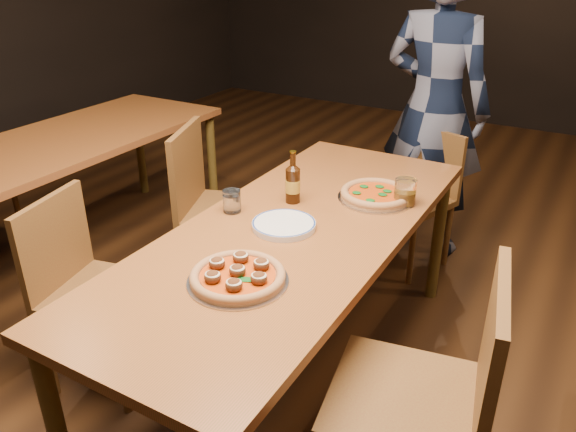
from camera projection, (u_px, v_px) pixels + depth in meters
The scene contains 14 objects.
ground at pixel (294, 376), 2.52m from camera, with size 9.00×9.00×0.00m, color black.
table_main at pixel (294, 243), 2.23m from camera, with size 0.80×2.00×0.75m.
table_left at pixel (62, 151), 3.22m from camera, with size 0.80×2.00×0.75m.
chair_main_nw at pixel (101, 292), 2.34m from camera, with size 0.41×0.41×0.88m, color brown, non-canonical shape.
chair_main_sw at pixel (228, 210), 2.97m from camera, with size 0.45×0.45×0.96m, color brown, non-canonical shape.
chair_main_e at pixel (406, 398), 1.72m from camera, with size 0.46×0.46×0.99m, color brown, non-canonical shape.
chair_end at pixel (411, 199), 3.24m from camera, with size 0.39×0.39×0.84m, color brown, non-canonical shape.
pizza_meatball at pixel (238, 276), 1.83m from camera, with size 0.33×0.33×0.06m.
pizza_margherita at pixel (376, 194), 2.43m from camera, with size 0.33×0.33×0.04m.
plate_stack at pixel (284, 225), 2.19m from camera, with size 0.25×0.25×0.02m, color white.
beer_bottle at pixel (293, 185), 2.38m from camera, with size 0.06×0.06×0.22m.
water_glass at pixel (232, 201), 2.31m from camera, with size 0.07×0.07×0.09m, color white.
amber_glass at pixel (405, 192), 2.36m from camera, with size 0.09×0.09×0.11m, color #8B550F.
diner at pixel (435, 108), 3.26m from camera, with size 0.65×0.43×1.78m, color black.
Camera 1 is at (0.95, -1.71, 1.75)m, focal length 35.00 mm.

